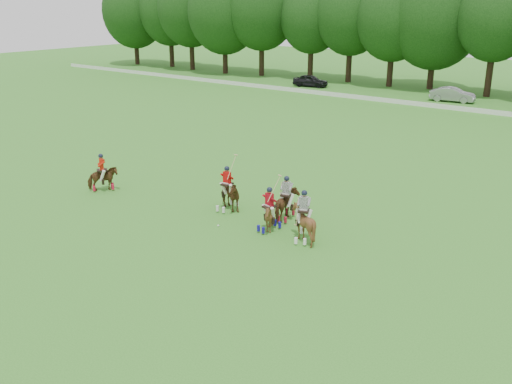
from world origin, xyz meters
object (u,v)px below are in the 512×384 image
Objects in this scene: car_mid at (452,95)px; polo_red_c at (269,216)px; polo_stripe_a at (286,204)px; polo_ball at (218,226)px; polo_red_a at (103,178)px; polo_red_b at (227,195)px; car_left at (311,81)px; polo_stripe_b at (303,223)px.

polo_red_c is at bearing 179.27° from car_mid.
polo_stripe_a reaches higher than polo_ball.
polo_red_b reaches higher than polo_red_a.
car_left is 42.67m from polo_red_b.
polo_ball is at bearing -127.36° from polo_stripe_a.
car_left is 45.05m from polo_red_c.
polo_red_b is (2.00, -38.14, 0.09)m from car_mid.
polo_red_c is (3.28, -0.93, -0.08)m from polo_red_b.
polo_stripe_a reaches higher than car_left.
polo_ball is at bearing -162.95° from car_left.
polo_stripe_a is 2.56m from polo_stripe_b.
polo_red_b is at bearing 118.87° from polo_ball.
polo_stripe_a is (5.11, -37.45, 0.05)m from car_mid.
polo_red_a is (11.72, -39.99, 0.03)m from car_left.
polo_red_b is at bearing 14.03° from polo_red_a.
polo_red_c reaches higher than polo_ball.
polo_stripe_b reaches higher than polo_stripe_a.
car_mid is at bearing 94.40° from polo_ball.
car_mid is at bearing 97.71° from polo_red_c.
polo_stripe_a is (-0.18, 1.62, 0.04)m from polo_red_c.
polo_red_a is at bearing -166.39° from polo_stripe_a.
polo_red_c reaches higher than polo_stripe_a.
polo_stripe_a is at bearing 141.55° from polo_stripe_b.
polo_stripe_a is at bearing 12.61° from polo_red_b.
polo_red_c is (22.42, -39.07, 0.03)m from car_left.
car_mid is 1.68× the size of polo_red_c.
car_mid is 2.11× the size of polo_red_a.
polo_red_b is 1.21× the size of polo_stripe_b.
polo_ball is (-4.03, -1.05, -0.80)m from polo_stripe_b.
polo_red_a is 10.82m from polo_stripe_a.
polo_stripe_b is at bearing 4.35° from polo_red_a.
car_left is 1.91× the size of polo_stripe_a.
car_mid reaches higher than polo_ball.
polo_red_a is at bearing -175.06° from polo_red_c.
polo_red_a is 12.57m from polo_stripe_b.
car_left is 1.48× the size of polo_red_b.
car_left is 17.14m from car_mid.
polo_stripe_a is 24.42× the size of polo_ball.
polo_red_b reaches higher than polo_stripe_a.
car_left is at bearing 116.76° from polo_ball.
polo_red_b is 1.07× the size of polo_red_c.
car_mid is (17.14, 0.00, 0.02)m from car_left.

